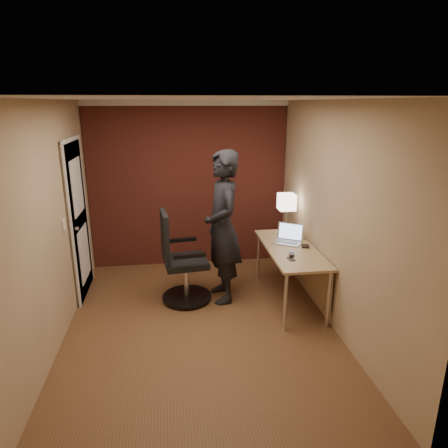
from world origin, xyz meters
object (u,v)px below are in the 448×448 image
Objects in this scene: laptop at (289,237)px; person at (223,228)px; desk_lamp at (287,202)px; wallet at (305,246)px; mouse at (291,255)px; desk at (296,257)px; office_chair at (180,263)px; phone at (291,259)px.

person reaches higher than laptop.
desk_lamp reaches higher than wallet.
laptop reaches higher than mouse.
person is (-0.87, -0.02, 0.17)m from laptop.
desk_lamp is (0.05, 0.65, 0.55)m from desk.
wallet is at bearing 72.04° from person.
office_chair is at bearing -95.86° from person.
laptop is 0.27m from wallet.
desk is 0.78× the size of person.
mouse is 0.92m from person.
office_chair is (-1.45, 0.18, -0.08)m from desk.
desk_lamp is 1.14m from phone.
office_chair is at bearing 147.97° from phone.
laptop is at bearing -100.89° from desk_lamp.
laptop is 3.63× the size of phone.
mouse is at bearing -117.88° from desk.
phone is at bearing -128.29° from wallet.
laptop is at bearing 84.40° from person.
wallet is (0.07, -0.66, -0.41)m from desk_lamp.
phone is at bearing -103.78° from laptop.
person is at bearing -178.81° from laptop.
wallet is at bearing 43.88° from phone.
person is (-0.76, 0.47, 0.22)m from mouse.
mouse is at bearing 51.33° from person.
desk is 0.29m from laptop.
office_chair is at bearing -178.91° from laptop.
laptop is at bearing 91.02° from mouse.
person is (-0.95, -0.46, -0.18)m from desk_lamp.
phone is 1.05× the size of wallet.
desk_lamp is 4.86× the size of wallet.
person reaches higher than phone.
office_chair is (-1.41, -0.03, -0.28)m from laptop.
desk is 13.64× the size of wallet.
person reaches higher than mouse.
wallet is at bearing 59.65° from mouse.
mouse reaches higher than wallet.
desk_lamp is 1.07m from person.
person reaches higher than office_chair.
laptop reaches higher than phone.
laptop reaches higher than desk.
desk_lamp is at bearing 91.91° from mouse.
desk is 3.60× the size of laptop.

